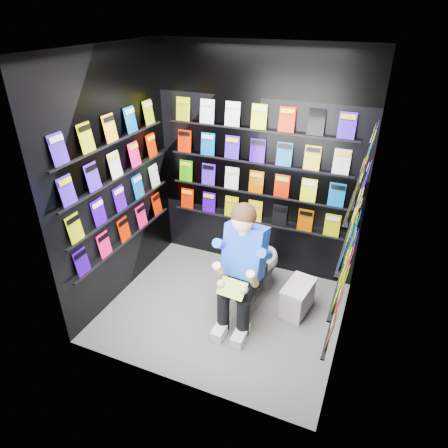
% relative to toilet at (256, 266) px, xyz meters
% --- Properties ---
extents(floor, '(2.40, 2.40, 0.00)m').
position_rel_toilet_xyz_m(floor, '(-0.21, -0.44, -0.37)').
color(floor, slate).
rests_on(floor, ground).
extents(ceiling, '(2.40, 2.40, 0.00)m').
position_rel_toilet_xyz_m(ceiling, '(-0.21, -0.44, 2.23)').
color(ceiling, white).
rests_on(ceiling, floor).
extents(wall_back, '(2.40, 0.04, 2.60)m').
position_rel_toilet_xyz_m(wall_back, '(-0.21, 0.56, 0.93)').
color(wall_back, black).
rests_on(wall_back, floor).
extents(wall_front, '(2.40, 0.04, 2.60)m').
position_rel_toilet_xyz_m(wall_front, '(-0.21, -1.44, 0.93)').
color(wall_front, black).
rests_on(wall_front, floor).
extents(wall_left, '(0.04, 2.00, 2.60)m').
position_rel_toilet_xyz_m(wall_left, '(-1.41, -0.44, 0.93)').
color(wall_left, black).
rests_on(wall_left, floor).
extents(wall_right, '(0.04, 2.00, 2.60)m').
position_rel_toilet_xyz_m(wall_right, '(0.99, -0.44, 0.93)').
color(wall_right, black).
rests_on(wall_right, floor).
extents(comics_back, '(2.10, 0.06, 1.37)m').
position_rel_toilet_xyz_m(comics_back, '(-0.21, 0.53, 0.94)').
color(comics_back, '#C31C00').
rests_on(comics_back, wall_back).
extents(comics_left, '(0.06, 1.70, 1.37)m').
position_rel_toilet_xyz_m(comics_left, '(-1.38, -0.44, 0.94)').
color(comics_left, '#C31C00').
rests_on(comics_left, wall_left).
extents(comics_right, '(0.06, 1.70, 1.37)m').
position_rel_toilet_xyz_m(comics_right, '(0.96, -0.44, 0.94)').
color(comics_right, '#C31C00').
rests_on(comics_right, wall_right).
extents(toilet, '(0.48, 0.78, 0.73)m').
position_rel_toilet_xyz_m(toilet, '(0.00, 0.00, 0.00)').
color(toilet, silver).
rests_on(toilet, floor).
extents(longbox, '(0.29, 0.45, 0.31)m').
position_rel_toilet_xyz_m(longbox, '(0.51, -0.13, -0.21)').
color(longbox, silver).
rests_on(longbox, floor).
extents(longbox_lid, '(0.32, 0.47, 0.03)m').
position_rel_toilet_xyz_m(longbox_lid, '(0.51, -0.13, -0.04)').
color(longbox_lid, silver).
rests_on(longbox_lid, longbox).
extents(reader, '(0.61, 0.83, 1.46)m').
position_rel_toilet_xyz_m(reader, '(0.00, -0.38, 0.42)').
color(reader, '#042CCC').
rests_on(reader, toilet).
extents(held_comic, '(0.28, 0.18, 0.11)m').
position_rel_toilet_xyz_m(held_comic, '(0.00, -0.73, 0.21)').
color(held_comic, green).
rests_on(held_comic, reader).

